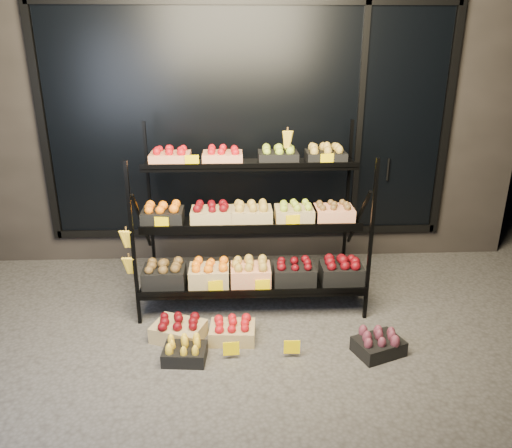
{
  "coord_description": "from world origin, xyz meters",
  "views": [
    {
      "loc": [
        -0.15,
        -3.77,
        2.43
      ],
      "look_at": [
        0.04,
        0.55,
        0.8
      ],
      "focal_mm": 35.0,
      "sensor_mm": 36.0,
      "label": 1
    }
  ],
  "objects_px": {
    "display_rack": "(250,224)",
    "floor_crate_midright": "(232,330)",
    "floor_crate_left": "(178,329)",
    "floor_crate_midleft": "(185,351)"
  },
  "relations": [
    {
      "from": "floor_crate_left",
      "to": "floor_crate_midleft",
      "type": "distance_m",
      "value": 0.32
    },
    {
      "from": "floor_crate_left",
      "to": "floor_crate_midright",
      "type": "distance_m",
      "value": 0.46
    },
    {
      "from": "display_rack",
      "to": "floor_crate_left",
      "type": "xyz_separation_m",
      "value": [
        -0.64,
        -0.69,
        -0.69
      ]
    },
    {
      "from": "floor_crate_midleft",
      "to": "floor_crate_midright",
      "type": "distance_m",
      "value": 0.47
    },
    {
      "from": "display_rack",
      "to": "floor_crate_midright",
      "type": "height_order",
      "value": "display_rack"
    },
    {
      "from": "display_rack",
      "to": "floor_crate_left",
      "type": "height_order",
      "value": "display_rack"
    },
    {
      "from": "floor_crate_midleft",
      "to": "floor_crate_midright",
      "type": "xyz_separation_m",
      "value": [
        0.38,
        0.28,
        0.01
      ]
    },
    {
      "from": "floor_crate_left",
      "to": "floor_crate_midleft",
      "type": "height_order",
      "value": "floor_crate_left"
    },
    {
      "from": "display_rack",
      "to": "floor_crate_midleft",
      "type": "xyz_separation_m",
      "value": [
        -0.56,
        -1.0,
        -0.7
      ]
    },
    {
      "from": "display_rack",
      "to": "floor_crate_midright",
      "type": "relative_size",
      "value": 5.47
    }
  ]
}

